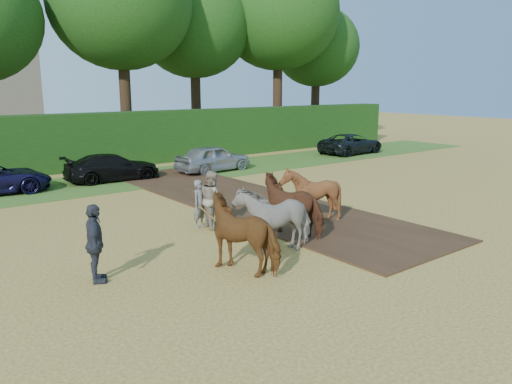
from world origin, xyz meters
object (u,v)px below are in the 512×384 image
object	(u,v)px
church	(4,0)
plough_team	(281,211)
parked_cars	(110,168)
spectator_far	(95,244)
spectator_near	(212,199)

from	to	relation	value
church	plough_team	bearing A→B (deg)	-95.24
plough_team	church	xyz separation A→B (m)	(4.85, 52.83, 12.81)
parked_cars	church	bearing A→B (deg)	82.77
spectator_far	parked_cars	size ratio (longest dim) A/B	0.05
spectator_near	parked_cars	distance (m)	9.36
spectator_near	spectator_far	world-z (taller)	spectator_far
spectator_far	parked_cars	bearing A→B (deg)	-5.30
parked_cars	plough_team	bearing A→B (deg)	-88.29
spectator_near	parked_cars	world-z (taller)	spectator_near
plough_team	church	size ratio (longest dim) A/B	0.23
church	spectator_near	bearing A→B (deg)	-96.35
spectator_far	church	size ratio (longest dim) A/B	0.07
spectator_near	spectator_far	size ratio (longest dim) A/B	0.99
spectator_near	spectator_far	bearing A→B (deg)	128.33
spectator_near	plough_team	distance (m)	2.59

